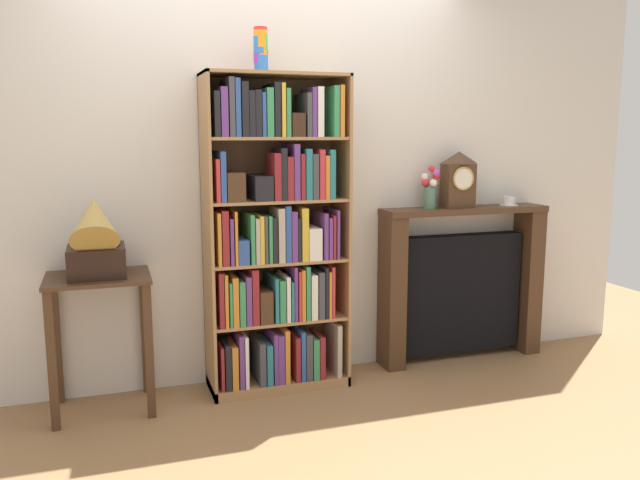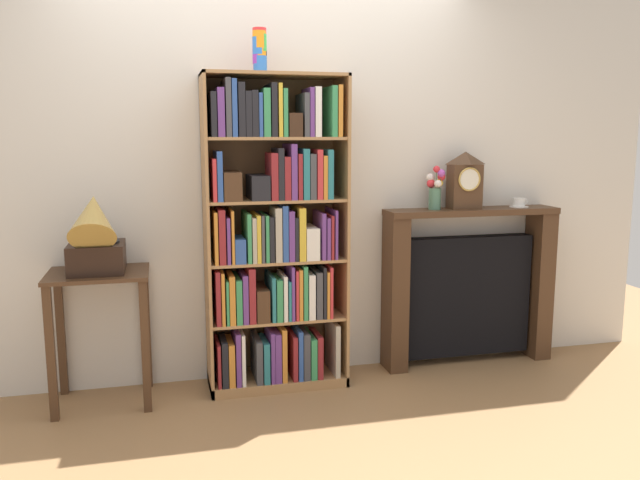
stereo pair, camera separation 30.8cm
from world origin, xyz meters
name	(u,v)px [view 2 (the right image)]	position (x,y,z in m)	size (l,w,h in m)	color
ground_plane	(279,389)	(0.00, 0.00, -0.01)	(8.03, 6.40, 0.02)	#997047
wall_back	(292,166)	(0.15, 0.29, 1.34)	(5.03, 0.08, 2.69)	silver
bookshelf	(273,241)	(-0.02, 0.06, 0.91)	(0.84, 0.36, 1.89)	#A87A4C
cup_stack	(260,51)	(-0.08, 0.06, 2.01)	(0.08, 0.08, 0.25)	blue
side_table_left	(100,309)	(-1.02, 0.03, 0.56)	(0.55, 0.44, 0.77)	#472D1C
gramophone	(95,236)	(-1.02, -0.02, 0.99)	(0.30, 0.44, 0.52)	black
fireplace_mantel	(468,287)	(1.33, 0.15, 0.52)	(1.17, 0.23, 1.06)	#472D1C
mantel_clock	(465,180)	(1.27, 0.13, 1.24)	(0.20, 0.14, 0.37)	#472D1C
flower_vase	(436,189)	(1.06, 0.14, 1.19)	(0.11, 0.13, 0.28)	#4C7A60
teacup_with_saucer	(519,203)	(1.67, 0.13, 1.08)	(0.13, 0.13, 0.06)	white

